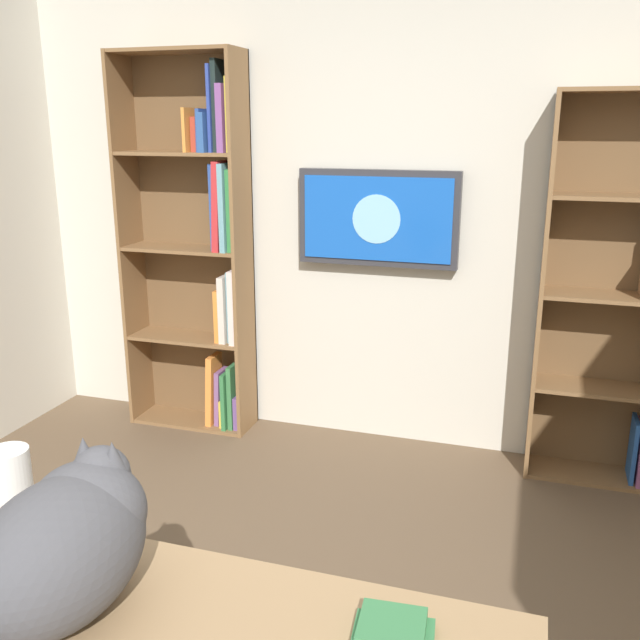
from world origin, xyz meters
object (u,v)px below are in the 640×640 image
Objects in this scene: bookshelf_right at (203,248)px; cat at (69,538)px; desk_book_stack at (393,630)px; bookshelf_left at (638,306)px; paper_towel_roll at (13,496)px; wall_mounted_tv at (378,218)px.

cat is at bearing 109.82° from bookshelf_right.
bookshelf_left is at bearing -107.18° from desk_book_stack.
bookshelf_right is 2.42m from paper_towel_roll.
paper_towel_roll is at bearing -29.53° from cat.
bookshelf_left reaches higher than paper_towel_roll.
desk_book_stack is at bearing -171.42° from cat.
paper_towel_roll is at bearing 52.31° from bookshelf_left.
wall_mounted_tv is at bearing -3.45° from bookshelf_left.
bookshelf_left is 1.41m from wall_mounted_tv.
bookshelf_right is 2.68m from cat.
bookshelf_left is at bearing -120.62° from cat.
wall_mounted_tv is 2.63m from desk_book_stack.
wall_mounted_tv is at bearing -92.86° from cat.
wall_mounted_tv is 2.50m from paper_towel_roll.
wall_mounted_tv is at bearing -175.37° from bookshelf_right.
bookshelf_right reaches higher than cat.
bookshelf_left is 0.89× the size of bookshelf_right.
bookshelf_left is 2.22× the size of wall_mounted_tv.
desk_book_stack is (-1.65, 2.40, -0.37)m from bookshelf_right.
cat is 0.37m from paper_towel_roll.
paper_towel_roll is 1.07m from desk_book_stack.
wall_mounted_tv is (1.36, -0.08, 0.38)m from bookshelf_left.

